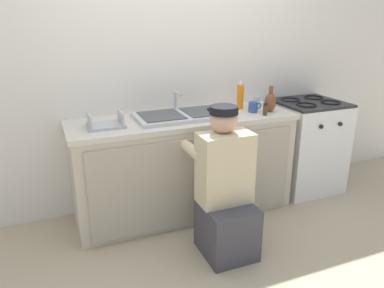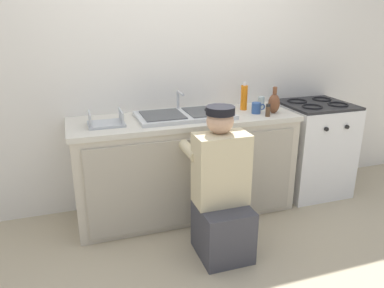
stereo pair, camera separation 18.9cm
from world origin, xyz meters
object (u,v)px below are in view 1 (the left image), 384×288
vase_decorative (270,102)px  stove_range (306,145)px  sink_double_basin (183,115)px  coffee_mug (253,107)px  soap_bottle_orange (240,97)px  plumber_person (225,195)px  dish_rack_tray (106,124)px  water_glass (256,101)px  spice_bottle_pepper (265,109)px

vase_decorative → stove_range: bearing=12.7°
sink_double_basin → vase_decorative: (0.78, -0.12, 0.07)m
sink_double_basin → stove_range: sink_double_basin is taller
coffee_mug → soap_bottle_orange: bearing=107.3°
stove_range → plumber_person: size_ratio=0.83×
dish_rack_tray → soap_bottle_orange: (1.23, 0.12, 0.09)m
vase_decorative → water_glass: vase_decorative is taller
soap_bottle_orange → coffee_mug: soap_bottle_orange is taller
vase_decorative → water_glass: 0.22m
sink_double_basin → soap_bottle_orange: 0.60m
soap_bottle_orange → water_glass: size_ratio=2.50×
water_glass → coffee_mug: bearing=-128.1°
plumber_person → dish_rack_tray: plumber_person is taller
soap_bottle_orange → plumber_person: bearing=-124.4°
spice_bottle_pepper → vase_decorative: 0.14m
sink_double_basin → plumber_person: size_ratio=0.72×
plumber_person → water_glass: 1.15m
plumber_person → dish_rack_tray: (-0.71, 0.64, 0.44)m
plumber_person → soap_bottle_orange: size_ratio=4.42×
plumber_person → dish_rack_tray: bearing=138.1°
coffee_mug → spice_bottle_pepper: bearing=-72.0°
plumber_person → vase_decorative: bearing=38.3°
stove_range → water_glass: bearing=169.7°
water_glass → vase_decorative: bearing=-88.7°
stove_range → dish_rack_tray: (-1.96, -0.04, 0.45)m
coffee_mug → vase_decorative: 0.16m
coffee_mug → vase_decorative: vase_decorative is taller
plumber_person → spice_bottle_pepper: 0.91m
spice_bottle_pepper → plumber_person: bearing=-141.8°
spice_bottle_pepper → vase_decorative: (0.10, 0.08, 0.04)m
dish_rack_tray → water_glass: size_ratio=2.80×
plumber_person → coffee_mug: plumber_person is taller
dish_rack_tray → spice_bottle_pepper: size_ratio=2.67×
spice_bottle_pepper → water_glass: (0.10, 0.30, -0.00)m
soap_bottle_orange → water_glass: soap_bottle_orange is taller
plumber_person → spice_bottle_pepper: plumber_person is taller
plumber_person → vase_decorative: 1.04m
dish_rack_tray → soap_bottle_orange: soap_bottle_orange is taller
coffee_mug → water_glass: water_glass is taller
coffee_mug → vase_decorative: bearing=-16.0°
soap_bottle_orange → stove_range: bearing=-5.9°
dish_rack_tray → water_glass: bearing=5.7°
vase_decorative → water_glass: (-0.00, 0.22, -0.04)m
plumber_person → coffee_mug: bearing=46.8°
spice_bottle_pepper → soap_bottle_orange: (-0.09, 0.28, 0.06)m
spice_bottle_pepper → sink_double_basin: bearing=162.9°
stove_range → vase_decorative: 0.75m
stove_range → plumber_person: bearing=-151.3°
plumber_person → soap_bottle_orange: (0.52, 0.76, 0.53)m
sink_double_basin → spice_bottle_pepper: sink_double_basin is taller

